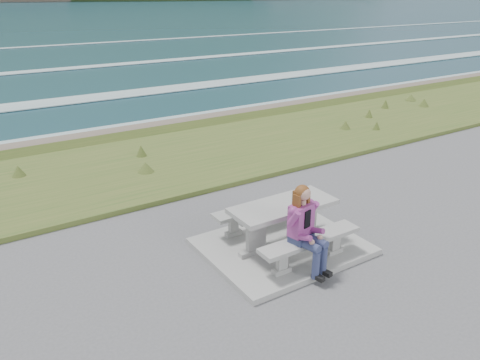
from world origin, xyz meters
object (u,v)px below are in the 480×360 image
object	(u,v)px
seated_woman	(308,241)
picnic_table	(283,213)
bench_seaward	(259,210)
bench_landward	(310,243)

from	to	relation	value
seated_woman	picnic_table	bearing A→B (deg)	66.91
picnic_table	bench_seaward	size ratio (longest dim) A/B	1.00
bench_landward	bench_seaward	size ratio (longest dim) A/B	1.00
bench_seaward	bench_landward	bearing A→B (deg)	-90.00
bench_landward	bench_seaward	distance (m)	1.40
bench_landward	seated_woman	world-z (taller)	seated_woman
picnic_table	bench_landward	xyz separation A→B (m)	(0.00, -0.70, -0.23)
picnic_table	seated_woman	xyz separation A→B (m)	(-0.16, -0.83, -0.08)
bench_seaward	seated_woman	xyz separation A→B (m)	(-0.16, -1.53, 0.16)
picnic_table	seated_woman	bearing A→B (deg)	-100.99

